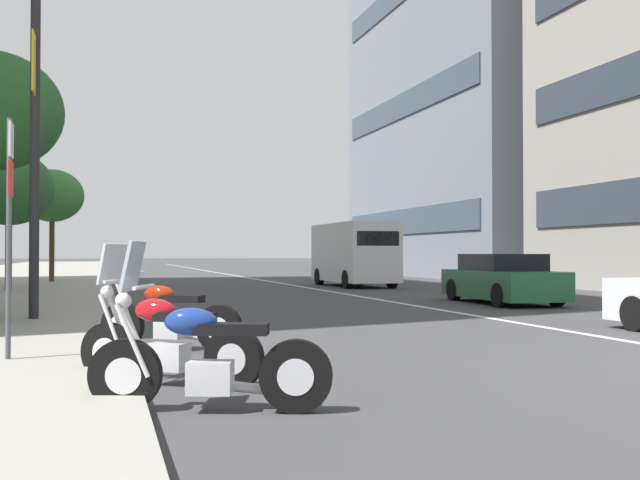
{
  "coord_description": "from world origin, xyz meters",
  "views": [
    {
      "loc": [
        -6.28,
        7.83,
        1.36
      ],
      "look_at": [
        15.03,
        1.57,
        1.76
      ],
      "focal_mm": 41.75,
      "sensor_mm": 36.0,
      "label": 1
    }
  ],
  "objects_px": {
    "car_approaching_light": "(502,280)",
    "street_tree_by_lamp_post": "(52,196)",
    "delivery_van_ahead": "(354,253)",
    "street_lamp_with_banners": "(53,30)",
    "parking_sign_by_curb": "(10,208)",
    "motorcycle_by_sign_pole": "(166,343)",
    "motorcycle_second_in_row": "(206,361)",
    "motorcycle_under_tarp": "(168,320)",
    "street_tree_far_plaza": "(9,188)"
  },
  "relations": [
    {
      "from": "car_approaching_light",
      "to": "street_tree_by_lamp_post",
      "type": "xyz_separation_m",
      "value": [
        16.05,
        12.59,
        3.21
      ]
    },
    {
      "from": "motorcycle_second_in_row",
      "to": "street_tree_by_lamp_post",
      "type": "relative_size",
      "value": 0.42
    },
    {
      "from": "car_approaching_light",
      "to": "street_tree_far_plaza",
      "type": "distance_m",
      "value": 16.45
    },
    {
      "from": "motorcycle_under_tarp",
      "to": "street_tree_far_plaza",
      "type": "height_order",
      "value": "street_tree_far_plaza"
    },
    {
      "from": "street_tree_far_plaza",
      "to": "parking_sign_by_curb",
      "type": "bearing_deg",
      "value": -173.57
    },
    {
      "from": "motorcycle_second_in_row",
      "to": "parking_sign_by_curb",
      "type": "distance_m",
      "value": 3.66
    },
    {
      "from": "motorcycle_under_tarp",
      "to": "delivery_van_ahead",
      "type": "relative_size",
      "value": 0.34
    },
    {
      "from": "car_approaching_light",
      "to": "parking_sign_by_curb",
      "type": "relative_size",
      "value": 1.58
    },
    {
      "from": "delivery_van_ahead",
      "to": "street_lamp_with_banners",
      "type": "relative_size",
      "value": 0.6
    },
    {
      "from": "motorcycle_second_in_row",
      "to": "parking_sign_by_curb",
      "type": "relative_size",
      "value": 0.73
    },
    {
      "from": "street_tree_far_plaza",
      "to": "motorcycle_second_in_row",
      "type": "bearing_deg",
      "value": -169.3
    },
    {
      "from": "motorcycle_by_sign_pole",
      "to": "street_lamp_with_banners",
      "type": "distance_m",
      "value": 8.76
    },
    {
      "from": "motorcycle_second_in_row",
      "to": "motorcycle_under_tarp",
      "type": "xyz_separation_m",
      "value": [
        4.2,
        -0.04,
        -0.01
      ]
    },
    {
      "from": "motorcycle_second_in_row",
      "to": "street_tree_by_lamp_post",
      "type": "distance_m",
      "value": 28.07
    },
    {
      "from": "motorcycle_by_sign_pole",
      "to": "delivery_van_ahead",
      "type": "distance_m",
      "value": 23.25
    },
    {
      "from": "motorcycle_under_tarp",
      "to": "street_tree_by_lamp_post",
      "type": "relative_size",
      "value": 0.39
    },
    {
      "from": "motorcycle_under_tarp",
      "to": "parking_sign_by_curb",
      "type": "bearing_deg",
      "value": 71.27
    },
    {
      "from": "street_tree_far_plaza",
      "to": "motorcycle_under_tarp",
      "type": "bearing_deg",
      "value": -166.5
    },
    {
      "from": "motorcycle_by_sign_pole",
      "to": "parking_sign_by_curb",
      "type": "distance_m",
      "value": 2.58
    },
    {
      "from": "delivery_van_ahead",
      "to": "street_tree_by_lamp_post",
      "type": "relative_size",
      "value": 1.14
    },
    {
      "from": "motorcycle_second_in_row",
      "to": "delivery_van_ahead",
      "type": "xyz_separation_m",
      "value": [
        22.7,
        -9.15,
        0.95
      ]
    },
    {
      "from": "motorcycle_by_sign_pole",
      "to": "street_lamp_with_banners",
      "type": "relative_size",
      "value": 0.19
    },
    {
      "from": "motorcycle_under_tarp",
      "to": "car_approaching_light",
      "type": "bearing_deg",
      "value": -107.15
    },
    {
      "from": "car_approaching_light",
      "to": "street_tree_by_lamp_post",
      "type": "height_order",
      "value": "street_tree_by_lamp_post"
    },
    {
      "from": "delivery_van_ahead",
      "to": "motorcycle_by_sign_pole",
      "type": "bearing_deg",
      "value": 155.51
    },
    {
      "from": "street_tree_by_lamp_post",
      "to": "motorcycle_by_sign_pole",
      "type": "bearing_deg",
      "value": -174.06
    },
    {
      "from": "motorcycle_by_sign_pole",
      "to": "street_tree_by_lamp_post",
      "type": "xyz_separation_m",
      "value": [
        26.26,
        2.73,
        3.42
      ]
    },
    {
      "from": "motorcycle_by_sign_pole",
      "to": "motorcycle_second_in_row",
      "type": "bearing_deg",
      "value": 134.56
    },
    {
      "from": "motorcycle_under_tarp",
      "to": "car_approaching_light",
      "type": "xyz_separation_m",
      "value": [
        7.46,
        -9.59,
        0.22
      ]
    },
    {
      "from": "street_tree_by_lamp_post",
      "to": "street_tree_far_plaza",
      "type": "bearing_deg",
      "value": 172.54
    },
    {
      "from": "motorcycle_under_tarp",
      "to": "motorcycle_by_sign_pole",
      "type": "bearing_deg",
      "value": 119.59
    },
    {
      "from": "motorcycle_second_in_row",
      "to": "street_tree_far_plaza",
      "type": "relative_size",
      "value": 0.44
    },
    {
      "from": "street_lamp_with_banners",
      "to": "street_tree_by_lamp_post",
      "type": "height_order",
      "value": "street_lamp_with_banners"
    },
    {
      "from": "motorcycle_by_sign_pole",
      "to": "street_tree_far_plaza",
      "type": "height_order",
      "value": "street_tree_far_plaza"
    },
    {
      "from": "motorcycle_under_tarp",
      "to": "delivery_van_ahead",
      "type": "bearing_deg",
      "value": -81.22
    },
    {
      "from": "street_lamp_with_banners",
      "to": "parking_sign_by_curb",
      "type": "bearing_deg",
      "value": 178.75
    },
    {
      "from": "street_lamp_with_banners",
      "to": "street_tree_by_lamp_post",
      "type": "bearing_deg",
      "value": 3.51
    },
    {
      "from": "motorcycle_second_in_row",
      "to": "parking_sign_by_curb",
      "type": "height_order",
      "value": "parking_sign_by_curb"
    },
    {
      "from": "car_approaching_light",
      "to": "parking_sign_by_curb",
      "type": "bearing_deg",
      "value": 130.38
    },
    {
      "from": "car_approaching_light",
      "to": "street_tree_far_plaza",
      "type": "bearing_deg",
      "value": 59.43
    },
    {
      "from": "motorcycle_under_tarp",
      "to": "car_approaching_light",
      "type": "relative_size",
      "value": 0.43
    },
    {
      "from": "delivery_van_ahead",
      "to": "parking_sign_by_curb",
      "type": "height_order",
      "value": "parking_sign_by_curb"
    },
    {
      "from": "car_approaching_light",
      "to": "street_tree_by_lamp_post",
      "type": "distance_m",
      "value": 20.64
    },
    {
      "from": "street_lamp_with_banners",
      "to": "delivery_van_ahead",
      "type": "bearing_deg",
      "value": -37.27
    },
    {
      "from": "motorcycle_under_tarp",
      "to": "street_lamp_with_banners",
      "type": "relative_size",
      "value": 0.2
    },
    {
      "from": "motorcycle_second_in_row",
      "to": "motorcycle_by_sign_pole",
      "type": "distance_m",
      "value": 1.46
    },
    {
      "from": "parking_sign_by_curb",
      "to": "street_lamp_with_banners",
      "type": "relative_size",
      "value": 0.3
    },
    {
      "from": "car_approaching_light",
      "to": "street_lamp_with_banners",
      "type": "height_order",
      "value": "street_lamp_with_banners"
    },
    {
      "from": "motorcycle_by_sign_pole",
      "to": "motorcycle_under_tarp",
      "type": "distance_m",
      "value": 2.77
    },
    {
      "from": "street_tree_by_lamp_post",
      "to": "street_lamp_with_banners",
      "type": "bearing_deg",
      "value": -176.49
    }
  ]
}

